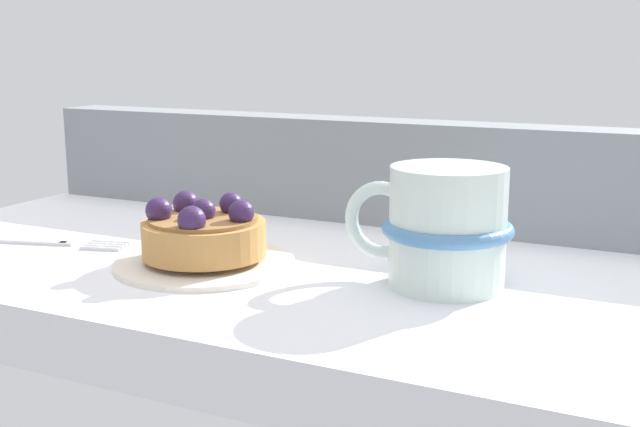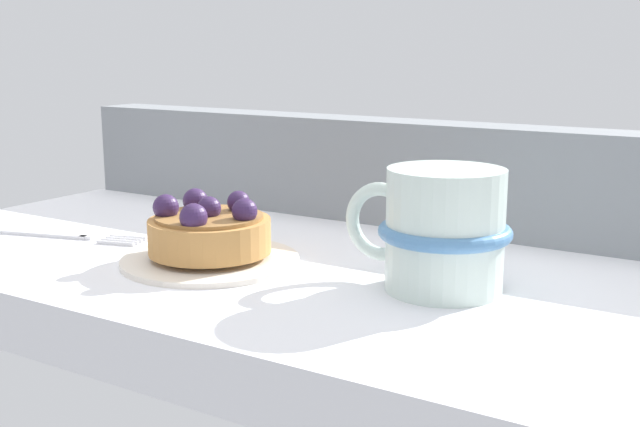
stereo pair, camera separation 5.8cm
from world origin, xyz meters
TOP-DOWN VIEW (x-y plane):
  - ground_plane at (0.00, 0.00)cm, footprint 78.44×36.94cm
  - window_rail_back at (0.00, 15.87)cm, footprint 76.87×5.21cm
  - dessert_plate at (-7.51, -4.95)cm, footprint 13.86×13.86cm
  - raspberry_tart at (-7.54, -4.98)cm, footprint 9.45×9.45cm
  - coffee_mug at (10.39, -1.80)cm, footprint 12.32×9.15cm
  - dessert_fork at (-24.93, -5.76)cm, footprint 17.67×6.44cm

SIDE VIEW (x-z plane):
  - ground_plane at x=0.00cm, z-range -4.32..0.00cm
  - dessert_fork at x=-24.93cm, z-range 0.00..0.60cm
  - dessert_plate at x=-7.51cm, z-range -0.03..0.84cm
  - raspberry_tart at x=-7.54cm, z-range 0.35..4.88cm
  - coffee_mug at x=10.39cm, z-range -0.01..8.49cm
  - window_rail_back at x=0.00cm, z-range 0.00..9.70cm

